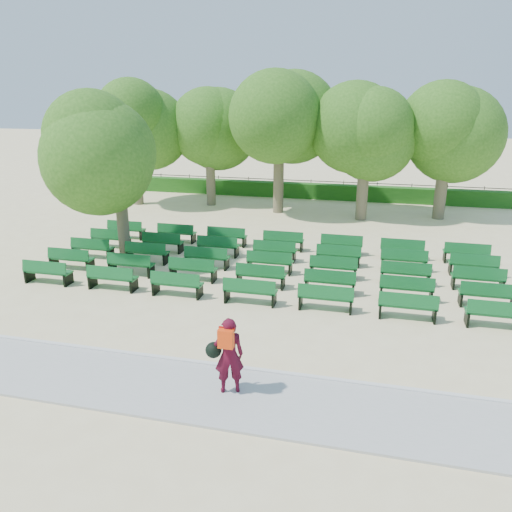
{
  "coord_description": "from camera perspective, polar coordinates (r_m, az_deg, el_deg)",
  "views": [
    {
      "loc": [
        4.91,
        -16.27,
        6.34
      ],
      "look_at": [
        1.22,
        -1.0,
        1.1
      ],
      "focal_mm": 35.0,
      "sensor_mm": 36.0,
      "label": 1
    }
  ],
  "objects": [
    {
      "name": "ground",
      "position": [
        18.14,
        -3.0,
        -2.04
      ],
      "size": [
        120.0,
        120.0,
        0.0
      ],
      "primitive_type": "plane",
      "color": "beige"
    },
    {
      "name": "tree_among",
      "position": [
        19.6,
        -15.59,
        10.88
      ],
      "size": [
        4.51,
        4.51,
        6.03
      ],
      "color": "brown",
      "rests_on": "ground"
    },
    {
      "name": "paving",
      "position": [
        11.94,
        -13.42,
        -14.01
      ],
      "size": [
        30.0,
        2.2,
        0.06
      ],
      "primitive_type": "cube",
      "color": "#ADAEA9",
      "rests_on": "ground"
    },
    {
      "name": "tree_line",
      "position": [
        27.47,
        2.94,
        5.07
      ],
      "size": [
        21.8,
        6.8,
        7.04
      ],
      "primitive_type": null,
      "color": "#376C1D",
      "rests_on": "ground"
    },
    {
      "name": "curb",
      "position": [
        12.81,
        -11.11,
        -11.34
      ],
      "size": [
        30.0,
        0.12,
        0.1
      ],
      "primitive_type": "cube",
      "color": "silver",
      "rests_on": "ground"
    },
    {
      "name": "fence",
      "position": [
        31.7,
        4.44,
        6.85
      ],
      "size": [
        26.0,
        0.1,
        1.02
      ],
      "primitive_type": null,
      "color": "black",
      "rests_on": "ground"
    },
    {
      "name": "hedge",
      "position": [
        31.23,
        4.34,
        7.52
      ],
      "size": [
        26.0,
        0.7,
        0.9
      ],
      "primitive_type": "cube",
      "color": "#205B17",
      "rests_on": "ground"
    },
    {
      "name": "person",
      "position": [
        10.89,
        -3.26,
        -11.15
      ],
      "size": [
        0.87,
        0.62,
        1.75
      ],
      "rotation": [
        0.0,
        0.0,
        3.5
      ],
      "color": "#470A1B",
      "rests_on": "ground"
    },
    {
      "name": "bench_array",
      "position": [
        18.24,
        1.45,
        -1.61
      ],
      "size": [
        1.7,
        0.65,
        1.05
      ],
      "rotation": [
        0.0,
        0.0,
        0.08
      ],
      "color": "#105C24",
      "rests_on": "ground"
    }
  ]
}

